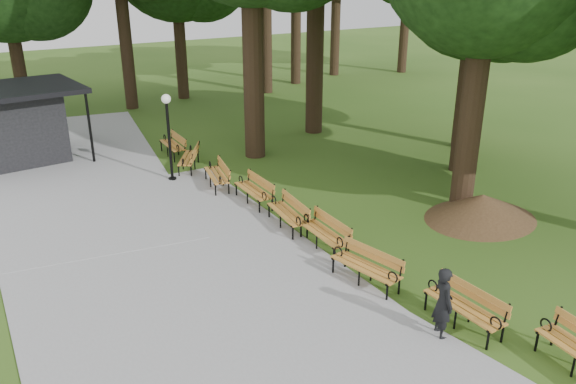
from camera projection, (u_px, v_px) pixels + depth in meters
ground at (409, 307)px, 12.32m from camera, size 100.00×100.00×0.00m
path at (185, 297)px, 12.65m from camera, size 12.00×38.00×0.06m
person at (443, 303)px, 11.08m from camera, size 0.54×0.65×1.54m
kiosk at (9, 125)px, 21.20m from camera, size 4.88×4.33×2.89m
lamp_post at (168, 119)px, 18.94m from camera, size 0.32×0.32×3.06m
dirt_mound at (482, 207)px, 16.57m from camera, size 2.97×2.97×0.77m
bench_2 at (464, 307)px, 11.53m from camera, size 0.64×1.90×0.88m
bench_3 at (366, 267)px, 13.08m from camera, size 0.96×1.98×0.88m
bench_4 at (324, 233)px, 14.77m from camera, size 0.76×1.94×0.88m
bench_5 at (287, 214)px, 15.96m from camera, size 0.89×1.97×0.88m
bench_6 at (254, 191)px, 17.64m from camera, size 0.73×1.93×0.88m
bench_7 at (217, 175)px, 18.96m from camera, size 1.07×2.00×0.88m
bench_8 at (188, 158)px, 20.69m from camera, size 1.57×1.94×0.88m
bench_9 at (173, 145)px, 22.21m from camera, size 0.76×1.94×0.88m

